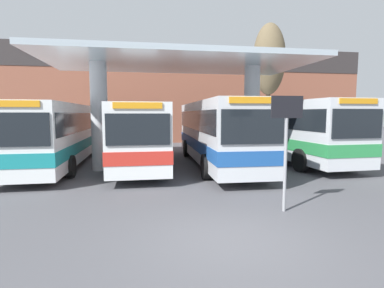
{
  "coord_description": "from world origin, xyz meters",
  "views": [
    {
      "loc": [
        -1.83,
        -5.96,
        2.72
      ],
      "look_at": [
        0.0,
        4.91,
        1.6
      ],
      "focal_mm": 28.0,
      "sensor_mm": 36.0,
      "label": 1
    }
  ],
  "objects_px": {
    "transit_bus_right_bay": "(216,130)",
    "info_sign_platform": "(286,130)",
    "transit_bus_far_right_bay": "(290,128)",
    "transit_bus_center_bay": "(140,131)",
    "poplar_tree_behind_left": "(269,60)",
    "parked_car_street": "(223,134)",
    "transit_bus_left_bay": "(61,131)"
  },
  "relations": [
    {
      "from": "transit_bus_center_bay",
      "to": "poplar_tree_behind_left",
      "type": "bearing_deg",
      "value": -154.06
    },
    {
      "from": "transit_bus_far_right_bay",
      "to": "parked_car_street",
      "type": "bearing_deg",
      "value": -78.38
    },
    {
      "from": "info_sign_platform",
      "to": "poplar_tree_behind_left",
      "type": "relative_size",
      "value": 0.34
    },
    {
      "from": "transit_bus_center_bay",
      "to": "parked_car_street",
      "type": "relative_size",
      "value": 2.8
    },
    {
      "from": "transit_bus_center_bay",
      "to": "info_sign_platform",
      "type": "height_order",
      "value": "info_sign_platform"
    },
    {
      "from": "transit_bus_center_bay",
      "to": "info_sign_platform",
      "type": "relative_size",
      "value": 3.74
    },
    {
      "from": "transit_bus_left_bay",
      "to": "parked_car_street",
      "type": "bearing_deg",
      "value": -149.06
    },
    {
      "from": "transit_bus_center_bay",
      "to": "poplar_tree_behind_left",
      "type": "distance_m",
      "value": 11.53
    },
    {
      "from": "transit_bus_center_bay",
      "to": "parked_car_street",
      "type": "distance_m",
      "value": 9.78
    },
    {
      "from": "transit_bus_right_bay",
      "to": "parked_car_street",
      "type": "xyz_separation_m",
      "value": [
        2.71,
        8.24,
        -0.79
      ]
    },
    {
      "from": "transit_bus_left_bay",
      "to": "transit_bus_center_bay",
      "type": "bearing_deg",
      "value": 173.78
    },
    {
      "from": "transit_bus_left_bay",
      "to": "info_sign_platform",
      "type": "xyz_separation_m",
      "value": [
        8.19,
        -9.44,
        0.49
      ]
    },
    {
      "from": "transit_bus_right_bay",
      "to": "poplar_tree_behind_left",
      "type": "height_order",
      "value": "poplar_tree_behind_left"
    },
    {
      "from": "transit_bus_center_bay",
      "to": "transit_bus_right_bay",
      "type": "height_order",
      "value": "transit_bus_right_bay"
    },
    {
      "from": "transit_bus_center_bay",
      "to": "poplar_tree_behind_left",
      "type": "relative_size",
      "value": 1.29
    },
    {
      "from": "transit_bus_far_right_bay",
      "to": "info_sign_platform",
      "type": "height_order",
      "value": "transit_bus_far_right_bay"
    },
    {
      "from": "poplar_tree_behind_left",
      "to": "transit_bus_center_bay",
      "type": "bearing_deg",
      "value": -154.21
    },
    {
      "from": "transit_bus_right_bay",
      "to": "transit_bus_left_bay",
      "type": "bearing_deg",
      "value": -9.46
    },
    {
      "from": "transit_bus_right_bay",
      "to": "parked_car_street",
      "type": "height_order",
      "value": "transit_bus_right_bay"
    },
    {
      "from": "transit_bus_center_bay",
      "to": "parked_car_street",
      "type": "height_order",
      "value": "transit_bus_center_bay"
    },
    {
      "from": "transit_bus_right_bay",
      "to": "info_sign_platform",
      "type": "bearing_deg",
      "value": 91.53
    },
    {
      "from": "transit_bus_right_bay",
      "to": "transit_bus_far_right_bay",
      "type": "distance_m",
      "value": 4.62
    },
    {
      "from": "transit_bus_right_bay",
      "to": "poplar_tree_behind_left",
      "type": "xyz_separation_m",
      "value": [
        5.41,
        5.72,
        4.78
      ]
    },
    {
      "from": "transit_bus_left_bay",
      "to": "transit_bus_far_right_bay",
      "type": "xyz_separation_m",
      "value": [
        12.76,
        -0.91,
        0.11
      ]
    },
    {
      "from": "poplar_tree_behind_left",
      "to": "transit_bus_left_bay",
      "type": "bearing_deg",
      "value": -163.13
    },
    {
      "from": "transit_bus_far_right_bay",
      "to": "transit_bus_left_bay",
      "type": "bearing_deg",
      "value": -6.24
    },
    {
      "from": "transit_bus_center_bay",
      "to": "transit_bus_far_right_bay",
      "type": "xyz_separation_m",
      "value": [
        8.56,
        -0.49,
        0.11
      ]
    },
    {
      "from": "transit_bus_center_bay",
      "to": "transit_bus_far_right_bay",
      "type": "distance_m",
      "value": 8.58
    },
    {
      "from": "poplar_tree_behind_left",
      "to": "parked_car_street",
      "type": "distance_m",
      "value": 6.69
    },
    {
      "from": "transit_bus_far_right_bay",
      "to": "parked_car_street",
      "type": "height_order",
      "value": "transit_bus_far_right_bay"
    },
    {
      "from": "poplar_tree_behind_left",
      "to": "parked_car_street",
      "type": "xyz_separation_m",
      "value": [
        -2.7,
        2.53,
        -5.57
      ]
    },
    {
      "from": "transit_bus_right_bay",
      "to": "info_sign_platform",
      "type": "distance_m",
      "value": 7.87
    }
  ]
}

